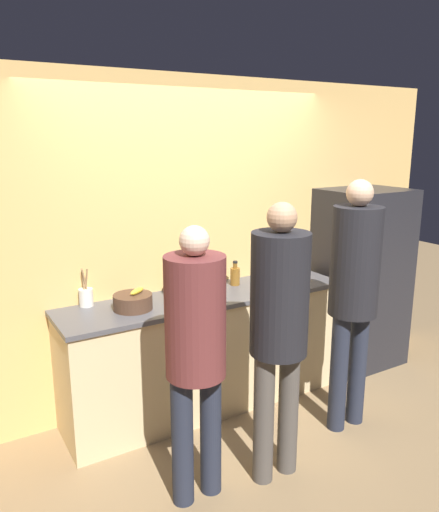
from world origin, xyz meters
The scene contains 14 objects.
ground_plane centered at (0.00, 0.00, 0.00)m, with size 14.00×14.00×0.00m, color #8C704C.
wall_back centered at (0.00, 0.63, 1.30)m, with size 5.20×0.06×2.60m.
counter centered at (0.00, 0.34, 0.47)m, with size 2.32×0.61×0.94m.
refrigerator centered at (1.65, 0.30, 0.84)m, with size 0.77×0.65×1.67m.
person_left centered at (-0.58, -0.57, 1.00)m, with size 0.35×0.35×1.68m.
person_center centered at (-0.05, -0.65, 1.07)m, with size 0.35×0.35×1.78m.
person_right centered at (0.75, -0.47, 1.11)m, with size 0.35×0.35×1.86m.
fruit_bowl centered at (-0.61, 0.31, 1.00)m, with size 0.28×0.28×0.15m.
utensil_crock centered at (-0.88, 0.55, 1.01)m, with size 0.10×0.10×0.28m.
bottle_amber centered at (0.33, 0.44, 1.02)m, with size 0.08×0.08×0.20m.
bottle_red centered at (1.03, 0.45, 1.01)m, with size 0.08×0.08×0.17m.
cup_white centered at (0.83, 0.47, 0.98)m, with size 0.07×0.07×0.08m.
cup_black centered at (0.05, 0.36, 0.99)m, with size 0.09×0.09×0.10m.
potted_plant centered at (-0.22, 0.38, 1.08)m, with size 0.18×0.18×0.26m.
Camera 1 is at (-1.81, -2.89, 2.14)m, focal length 35.00 mm.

